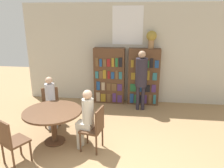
% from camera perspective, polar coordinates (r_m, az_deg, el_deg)
% --- Properties ---
extents(wall_back, '(6.40, 0.07, 3.00)m').
position_cam_1_polar(wall_back, '(6.73, 3.98, 7.82)').
color(wall_back, beige).
rests_on(wall_back, ground_plane).
extents(bookshelf_left, '(0.93, 0.34, 1.71)m').
position_cam_1_polar(bookshelf_left, '(6.73, -0.70, 2.16)').
color(bookshelf_left, brown).
rests_on(bookshelf_left, ground_plane).
extents(bookshelf_right, '(0.93, 0.34, 1.71)m').
position_cam_1_polar(bookshelf_right, '(6.67, 8.27, 1.85)').
color(bookshelf_right, brown).
rests_on(bookshelf_right, ground_plane).
extents(flower_vase, '(0.30, 0.30, 0.51)m').
position_cam_1_polar(flower_vase, '(6.48, 10.27, 11.84)').
color(flower_vase, '#997047').
rests_on(flower_vase, bookshelf_right).
extents(reading_table, '(1.21, 1.21, 0.73)m').
position_cam_1_polar(reading_table, '(4.75, -15.18, -8.06)').
color(reading_table, brown).
rests_on(reading_table, ground_plane).
extents(chair_near_camera, '(0.54, 0.54, 0.91)m').
position_cam_1_polar(chair_near_camera, '(4.35, -24.92, -13.05)').
color(chair_near_camera, brown).
rests_on(chair_near_camera, ground_plane).
extents(chair_left_side, '(0.53, 0.53, 0.91)m').
position_cam_1_polar(chair_left_side, '(5.66, -15.69, -5.05)').
color(chair_left_side, brown).
rests_on(chair_left_side, ground_plane).
extents(chair_far_side, '(0.47, 0.47, 0.91)m').
position_cam_1_polar(chair_far_side, '(4.39, -4.49, -11.09)').
color(chair_far_side, brown).
rests_on(chair_far_side, ground_plane).
extents(seated_reader_left, '(0.34, 0.39, 1.24)m').
position_cam_1_polar(seated_reader_left, '(5.42, -15.73, -4.02)').
color(seated_reader_left, '#B2B7C6').
rests_on(seated_reader_left, ground_plane).
extents(seated_reader_right, '(0.37, 0.28, 1.26)m').
position_cam_1_polar(seated_reader_right, '(4.37, -6.84, -8.42)').
color(seated_reader_right, beige).
rests_on(seated_reader_right, ground_plane).
extents(librarian_standing, '(0.33, 0.60, 1.71)m').
position_cam_1_polar(librarian_standing, '(6.13, 7.67, 2.54)').
color(librarian_standing, '#28232D').
rests_on(librarian_standing, ground_plane).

